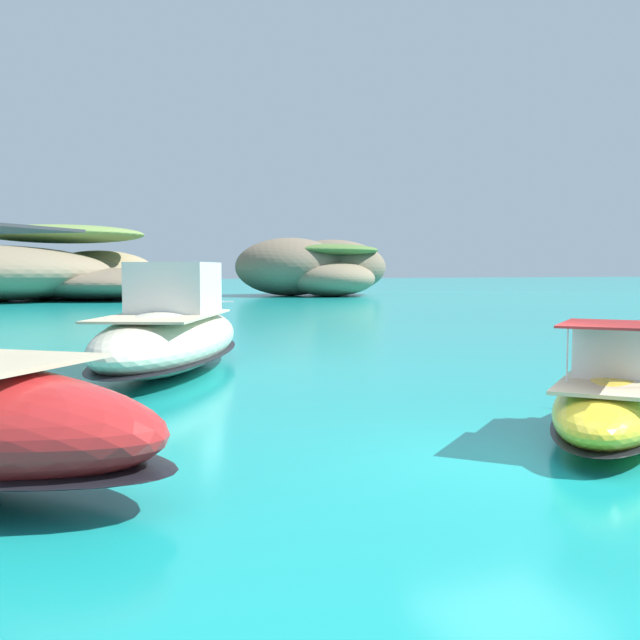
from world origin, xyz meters
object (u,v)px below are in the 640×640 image
at_px(channel_buoy, 608,373).
at_px(islet_large, 46,273).
at_px(motorboat_yellow, 615,397).
at_px(islet_small, 315,268).
at_px(motorboat_cream, 171,334).

bearing_deg(channel_buoy, islet_large, 100.39).
bearing_deg(channel_buoy, motorboat_yellow, -131.47).
bearing_deg(islet_small, motorboat_cream, -115.10).
bearing_deg(motorboat_yellow, channel_buoy, 48.53).
bearing_deg(motorboat_cream, motorboat_yellow, -62.66).
distance_m(islet_large, motorboat_yellow, 65.43).
height_order(islet_large, islet_small, islet_large).
bearing_deg(islet_large, islet_small, 0.45).
bearing_deg(islet_small, channel_buoy, -104.75).
xyz_separation_m(islet_small, channel_buoy, (-16.08, -61.08, -2.65)).
relative_size(motorboat_yellow, channel_buoy, 4.06).
bearing_deg(channel_buoy, islet_small, 75.25).
distance_m(motorboat_cream, channel_buoy, 11.59).
height_order(islet_large, motorboat_cream, islet_large).
bearing_deg(motorboat_cream, islet_large, 91.97).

